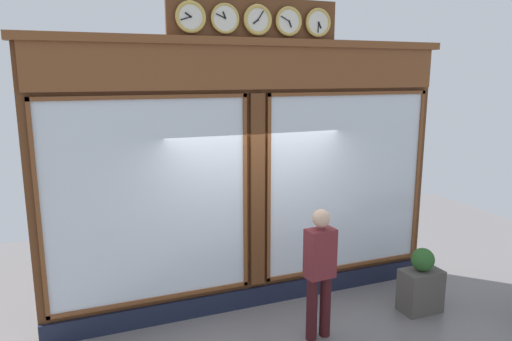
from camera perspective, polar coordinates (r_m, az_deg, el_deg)
The scene contains 4 objects.
shop_facade at distance 6.62m, azimuth -0.41°, elevation -0.52°, with size 5.87×0.42×4.26m.
pedestrian at distance 6.03m, azimuth 7.68°, elevation -11.62°, with size 0.37×0.24×1.69m.
planter_box at distance 7.24m, azimuth 19.19°, elevation -13.51°, with size 0.56×0.36×0.61m, color #4C4742.
planter_shrub at distance 7.06m, azimuth 19.44°, elevation -10.08°, with size 0.32×0.32×0.32m, color #285623.
Camera 1 is at (2.37, 5.90, 3.30)m, focal length 33.21 mm.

